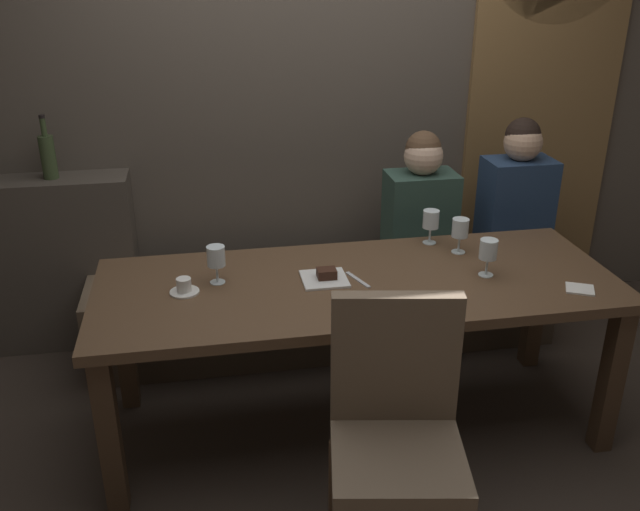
{
  "coord_description": "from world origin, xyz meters",
  "views": [
    {
      "loc": [
        -0.62,
        -2.54,
        2.0
      ],
      "look_at": [
        -0.15,
        0.06,
        0.84
      ],
      "focal_mm": 38.46,
      "sensor_mm": 36.0,
      "label": 1
    }
  ],
  "objects_px": {
    "dining_table": "(357,299)",
    "dessert_plate": "(325,277)",
    "diner_redhead": "(420,205)",
    "banquette_bench": "(327,310)",
    "wine_bottle_pale_label": "(48,155)",
    "wine_glass_near_left": "(431,220)",
    "wine_glass_center_back": "(216,257)",
    "wine_glass_end_left": "(488,250)",
    "espresso_cup": "(184,287)",
    "chair_near_side": "(396,421)",
    "wine_glass_center_front": "(460,229)",
    "fork_on_table": "(358,280)",
    "diner_bearded": "(517,195)"
  },
  "relations": [
    {
      "from": "diner_bearded",
      "to": "wine_bottle_pale_label",
      "type": "xyz_separation_m",
      "value": [
        -2.42,
        0.32,
        0.25
      ]
    },
    {
      "from": "wine_glass_center_front",
      "to": "banquette_bench",
      "type": "bearing_deg",
      "value": 136.98
    },
    {
      "from": "diner_bearded",
      "to": "wine_glass_center_front",
      "type": "bearing_deg",
      "value": -135.46
    },
    {
      "from": "diner_redhead",
      "to": "wine_glass_end_left",
      "type": "xyz_separation_m",
      "value": [
        0.05,
        -0.76,
        0.06
      ]
    },
    {
      "from": "diner_redhead",
      "to": "wine_glass_center_front",
      "type": "xyz_separation_m",
      "value": [
        0.02,
        -0.5,
        0.06
      ]
    },
    {
      "from": "diner_redhead",
      "to": "dessert_plate",
      "type": "bearing_deg",
      "value": -132.99
    },
    {
      "from": "banquette_bench",
      "to": "espresso_cup",
      "type": "relative_size",
      "value": 20.83
    },
    {
      "from": "wine_glass_near_left",
      "to": "espresso_cup",
      "type": "distance_m",
      "value": 1.2
    },
    {
      "from": "espresso_cup",
      "to": "banquette_bench",
      "type": "bearing_deg",
      "value": 43.64
    },
    {
      "from": "espresso_cup",
      "to": "dessert_plate",
      "type": "distance_m",
      "value": 0.59
    },
    {
      "from": "banquette_bench",
      "to": "wine_glass_end_left",
      "type": "bearing_deg",
      "value": -53.55
    },
    {
      "from": "banquette_bench",
      "to": "fork_on_table",
      "type": "distance_m",
      "value": 0.87
    },
    {
      "from": "dining_table",
      "to": "dessert_plate",
      "type": "xyz_separation_m",
      "value": [
        -0.14,
        0.03,
        0.1
      ]
    },
    {
      "from": "dining_table",
      "to": "diner_redhead",
      "type": "height_order",
      "value": "diner_redhead"
    },
    {
      "from": "wine_glass_near_left",
      "to": "diner_redhead",
      "type": "bearing_deg",
      "value": 78.97
    },
    {
      "from": "wine_glass_end_left",
      "to": "wine_glass_near_left",
      "type": "xyz_separation_m",
      "value": [
        -0.12,
        0.39,
        0.0
      ]
    },
    {
      "from": "wine_glass_end_left",
      "to": "banquette_bench",
      "type": "bearing_deg",
      "value": 126.45
    },
    {
      "from": "wine_glass_center_front",
      "to": "dessert_plate",
      "type": "distance_m",
      "value": 0.69
    },
    {
      "from": "banquette_bench",
      "to": "wine_bottle_pale_label",
      "type": "distance_m",
      "value": 1.65
    },
    {
      "from": "dining_table",
      "to": "diner_bearded",
      "type": "bearing_deg",
      "value": 34.56
    },
    {
      "from": "wine_bottle_pale_label",
      "to": "fork_on_table",
      "type": "height_order",
      "value": "wine_bottle_pale_label"
    },
    {
      "from": "banquette_bench",
      "to": "wine_glass_near_left",
      "type": "height_order",
      "value": "wine_glass_near_left"
    },
    {
      "from": "diner_redhead",
      "to": "wine_glass_near_left",
      "type": "relative_size",
      "value": 4.51
    },
    {
      "from": "diner_bearded",
      "to": "wine_glass_center_front",
      "type": "relative_size",
      "value": 4.78
    },
    {
      "from": "diner_bearded",
      "to": "wine_glass_center_back",
      "type": "relative_size",
      "value": 4.78
    },
    {
      "from": "chair_near_side",
      "to": "fork_on_table",
      "type": "distance_m",
      "value": 0.75
    },
    {
      "from": "chair_near_side",
      "to": "diner_bearded",
      "type": "height_order",
      "value": "diner_bearded"
    },
    {
      "from": "wine_bottle_pale_label",
      "to": "wine_glass_near_left",
      "type": "bearing_deg",
      "value": -21.02
    },
    {
      "from": "chair_near_side",
      "to": "wine_glass_center_back",
      "type": "relative_size",
      "value": 5.98
    },
    {
      "from": "wine_glass_center_front",
      "to": "fork_on_table",
      "type": "xyz_separation_m",
      "value": [
        -0.52,
        -0.21,
        -0.11
      ]
    },
    {
      "from": "diner_bearded",
      "to": "dessert_plate",
      "type": "bearing_deg",
      "value": -149.67
    },
    {
      "from": "diner_bearded",
      "to": "espresso_cup",
      "type": "height_order",
      "value": "diner_bearded"
    },
    {
      "from": "wine_glass_center_back",
      "to": "espresso_cup",
      "type": "bearing_deg",
      "value": -152.39
    },
    {
      "from": "wine_bottle_pale_label",
      "to": "dessert_plate",
      "type": "distance_m",
      "value": 1.63
    },
    {
      "from": "diner_redhead",
      "to": "dessert_plate",
      "type": "xyz_separation_m",
      "value": [
        -0.64,
        -0.68,
        -0.04
      ]
    },
    {
      "from": "diner_redhead",
      "to": "wine_glass_center_back",
      "type": "xyz_separation_m",
      "value": [
        -1.09,
        -0.63,
        0.06
      ]
    },
    {
      "from": "banquette_bench",
      "to": "wine_glass_center_back",
      "type": "relative_size",
      "value": 15.24
    },
    {
      "from": "diner_redhead",
      "to": "diner_bearded",
      "type": "height_order",
      "value": "diner_bearded"
    },
    {
      "from": "chair_near_side",
      "to": "diner_bearded",
      "type": "relative_size",
      "value": 1.25
    },
    {
      "from": "fork_on_table",
      "to": "wine_bottle_pale_label",
      "type": "bearing_deg",
      "value": 122.93
    },
    {
      "from": "dining_table",
      "to": "wine_glass_center_back",
      "type": "height_order",
      "value": "wine_glass_center_back"
    },
    {
      "from": "banquette_bench",
      "to": "wine_glass_center_front",
      "type": "relative_size",
      "value": 15.24
    },
    {
      "from": "fork_on_table",
      "to": "espresso_cup",
      "type": "bearing_deg",
      "value": 158.82
    },
    {
      "from": "diner_bearded",
      "to": "wine_glass_end_left",
      "type": "bearing_deg",
      "value": -122.58
    },
    {
      "from": "wine_glass_near_left",
      "to": "fork_on_table",
      "type": "bearing_deg",
      "value": -141.47
    },
    {
      "from": "chair_near_side",
      "to": "diner_redhead",
      "type": "xyz_separation_m",
      "value": [
        0.53,
        1.44,
        0.24
      ]
    },
    {
      "from": "fork_on_table",
      "to": "diner_bearded",
      "type": "bearing_deg",
      "value": 14.47
    },
    {
      "from": "wine_glass_center_back",
      "to": "dessert_plate",
      "type": "distance_m",
      "value": 0.46
    },
    {
      "from": "wine_glass_center_front",
      "to": "espresso_cup",
      "type": "xyz_separation_m",
      "value": [
        -1.25,
        -0.2,
        -0.09
      ]
    },
    {
      "from": "wine_glass_center_front",
      "to": "wine_glass_near_left",
      "type": "bearing_deg",
      "value": 126.02
    }
  ]
}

